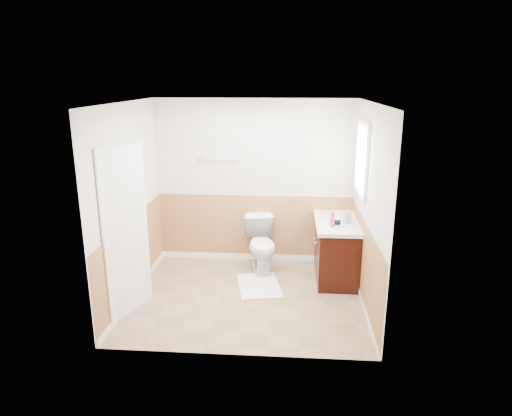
# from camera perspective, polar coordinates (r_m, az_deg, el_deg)

# --- Properties ---
(floor) EXTENTS (3.00, 3.00, 0.00)m
(floor) POSITION_cam_1_polar(r_m,az_deg,el_deg) (6.06, -1.14, -11.15)
(floor) COLOR #8C7051
(floor) RESTS_ON ground
(ceiling) EXTENTS (3.00, 3.00, 0.00)m
(ceiling) POSITION_cam_1_polar(r_m,az_deg,el_deg) (5.40, -1.29, 13.17)
(ceiling) COLOR white
(ceiling) RESTS_ON floor
(wall_back) EXTENTS (3.00, 0.00, 3.00)m
(wall_back) POSITION_cam_1_polar(r_m,az_deg,el_deg) (6.86, -0.18, 3.24)
(wall_back) COLOR silver
(wall_back) RESTS_ON floor
(wall_front) EXTENTS (3.00, 0.00, 3.00)m
(wall_front) POSITION_cam_1_polar(r_m,az_deg,el_deg) (4.37, -2.83, -4.31)
(wall_front) COLOR silver
(wall_front) RESTS_ON floor
(wall_left) EXTENTS (0.00, 3.00, 3.00)m
(wall_left) POSITION_cam_1_polar(r_m,az_deg,el_deg) (5.93, -15.79, 0.58)
(wall_left) COLOR silver
(wall_left) RESTS_ON floor
(wall_right) EXTENTS (0.00, 3.00, 3.00)m
(wall_right) POSITION_cam_1_polar(r_m,az_deg,el_deg) (5.66, 14.07, -0.02)
(wall_right) COLOR silver
(wall_right) RESTS_ON floor
(wainscot_back) EXTENTS (3.00, 0.00, 3.00)m
(wainscot_back) POSITION_cam_1_polar(r_m,az_deg,el_deg) (7.05, -0.18, -2.74)
(wainscot_back) COLOR #A87043
(wainscot_back) RESTS_ON floor
(wainscot_front) EXTENTS (3.00, 0.00, 3.00)m
(wainscot_front) POSITION_cam_1_polar(r_m,az_deg,el_deg) (4.70, -2.68, -12.87)
(wainscot_front) COLOR #A87043
(wainscot_front) RESTS_ON floor
(wainscot_left) EXTENTS (0.00, 2.60, 2.60)m
(wainscot_left) POSITION_cam_1_polar(r_m,az_deg,el_deg) (6.16, -15.15, -6.15)
(wainscot_left) COLOR #A87043
(wainscot_left) RESTS_ON floor
(wainscot_right) EXTENTS (0.00, 2.60, 2.60)m
(wainscot_right) POSITION_cam_1_polar(r_m,az_deg,el_deg) (5.91, 13.47, -7.02)
(wainscot_right) COLOR #A87043
(wainscot_right) RESTS_ON floor
(toilet) EXTENTS (0.59, 0.85, 0.79)m
(toilet) POSITION_cam_1_polar(r_m,az_deg,el_deg) (6.72, 0.72, -4.68)
(toilet) COLOR white
(toilet) RESTS_ON floor
(bath_mat) EXTENTS (0.70, 0.89, 0.02)m
(bath_mat) POSITION_cam_1_polar(r_m,az_deg,el_deg) (6.34, 0.38, -9.75)
(bath_mat) COLOR white
(bath_mat) RESTS_ON floor
(vanity_cabinet) EXTENTS (0.55, 1.10, 0.80)m
(vanity_cabinet) POSITION_cam_1_polar(r_m,az_deg,el_deg) (6.57, 10.08, -5.37)
(vanity_cabinet) COLOR black
(vanity_cabinet) RESTS_ON floor
(vanity_knob_left) EXTENTS (0.03, 0.03, 0.03)m
(vanity_knob_left) POSITION_cam_1_polar(r_m,az_deg,el_deg) (6.40, 7.55, -4.41)
(vanity_knob_left) COLOR white
(vanity_knob_left) RESTS_ON vanity_cabinet
(vanity_knob_right) EXTENTS (0.03, 0.03, 0.03)m
(vanity_knob_right) POSITION_cam_1_polar(r_m,az_deg,el_deg) (6.58, 7.46, -3.80)
(vanity_knob_right) COLOR silver
(vanity_knob_right) RESTS_ON vanity_cabinet
(countertop) EXTENTS (0.60, 1.15, 0.05)m
(countertop) POSITION_cam_1_polar(r_m,az_deg,el_deg) (6.43, 10.18, -1.84)
(countertop) COLOR white
(countertop) RESTS_ON vanity_cabinet
(sink_basin) EXTENTS (0.36, 0.36, 0.02)m
(sink_basin) POSITION_cam_1_polar(r_m,az_deg,el_deg) (6.56, 10.15, -1.15)
(sink_basin) COLOR silver
(sink_basin) RESTS_ON countertop
(faucet) EXTENTS (0.02, 0.02, 0.14)m
(faucet) POSITION_cam_1_polar(r_m,az_deg,el_deg) (6.56, 11.74, -0.67)
(faucet) COLOR silver
(faucet) RESTS_ON countertop
(lotion_bottle) EXTENTS (0.05, 0.05, 0.22)m
(lotion_bottle) POSITION_cam_1_polar(r_m,az_deg,el_deg) (6.12, 9.65, -1.41)
(lotion_bottle) COLOR #D73773
(lotion_bottle) RESTS_ON countertop
(soap_dispenser) EXTENTS (0.11, 0.11, 0.18)m
(soap_dispenser) POSITION_cam_1_polar(r_m,az_deg,el_deg) (6.33, 11.47, -1.08)
(soap_dispenser) COLOR #979DAA
(soap_dispenser) RESTS_ON countertop
(hair_dryer_body) EXTENTS (0.14, 0.07, 0.07)m
(hair_dryer_body) POSITION_cam_1_polar(r_m,az_deg,el_deg) (6.25, 9.98, -1.76)
(hair_dryer_body) COLOR black
(hair_dryer_body) RESTS_ON countertop
(hair_dryer_handle) EXTENTS (0.03, 0.03, 0.07)m
(hair_dryer_handle) POSITION_cam_1_polar(r_m,az_deg,el_deg) (6.31, 9.65, -1.86)
(hair_dryer_handle) COLOR black
(hair_dryer_handle) RESTS_ON countertop
(mirror_panel) EXTENTS (0.02, 0.35, 0.90)m
(mirror_panel) POSITION_cam_1_polar(r_m,az_deg,el_deg) (6.65, 12.51, 5.09)
(mirror_panel) COLOR silver
(mirror_panel) RESTS_ON wall_right
(window_frame) EXTENTS (0.04, 0.80, 1.00)m
(window_frame) POSITION_cam_1_polar(r_m,az_deg,el_deg) (6.12, 13.22, 6.02)
(window_frame) COLOR white
(window_frame) RESTS_ON wall_right
(window_glass) EXTENTS (0.01, 0.70, 0.90)m
(window_glass) POSITION_cam_1_polar(r_m,az_deg,el_deg) (6.12, 13.37, 6.01)
(window_glass) COLOR white
(window_glass) RESTS_ON wall_right
(door) EXTENTS (0.29, 0.78, 2.04)m
(door) POSITION_cam_1_polar(r_m,az_deg,el_deg) (5.56, -16.18, -2.96)
(door) COLOR white
(door) RESTS_ON wall_left
(door_frame) EXTENTS (0.02, 0.92, 2.10)m
(door_frame) POSITION_cam_1_polar(r_m,az_deg,el_deg) (5.59, -16.92, -2.83)
(door_frame) COLOR white
(door_frame) RESTS_ON wall_left
(door_knob) EXTENTS (0.06, 0.06, 0.06)m
(door_knob) POSITION_cam_1_polar(r_m,az_deg,el_deg) (5.86, -14.48, -2.59)
(door_knob) COLOR silver
(door_knob) RESTS_ON door
(towel_bar) EXTENTS (0.62, 0.02, 0.02)m
(towel_bar) POSITION_cam_1_polar(r_m,az_deg,el_deg) (6.80, -4.86, 6.08)
(towel_bar) COLOR silver
(towel_bar) RESTS_ON wall_back
(tp_holder_bar) EXTENTS (0.14, 0.02, 0.02)m
(tp_holder_bar) POSITION_cam_1_polar(r_m,az_deg,el_deg) (6.94, -1.04, -1.31)
(tp_holder_bar) COLOR silver
(tp_holder_bar) RESTS_ON wall_back
(tp_roll) EXTENTS (0.10, 0.11, 0.11)m
(tp_roll) POSITION_cam_1_polar(r_m,az_deg,el_deg) (6.94, -1.04, -1.31)
(tp_roll) COLOR white
(tp_roll) RESTS_ON tp_holder_bar
(tp_sheet) EXTENTS (0.10, 0.01, 0.16)m
(tp_sheet) POSITION_cam_1_polar(r_m,az_deg,el_deg) (6.97, -1.04, -2.17)
(tp_sheet) COLOR white
(tp_sheet) RESTS_ON tp_roll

